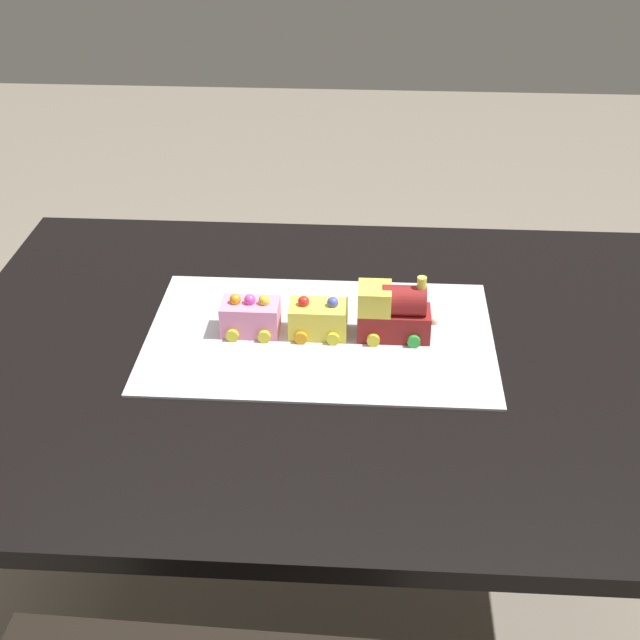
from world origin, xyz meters
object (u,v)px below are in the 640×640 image
dining_table (350,400)px  cake_car_tanker_lemon (318,319)px  cake_car_gondola_bubblegum (250,316)px  cake_locomotive (393,312)px

dining_table → cake_car_tanker_lemon: 0.16m
dining_table → cake_car_gondola_bubblegum: 0.23m
cake_locomotive → cake_car_tanker_lemon: (0.13, -0.00, -0.02)m
cake_car_tanker_lemon → cake_car_gondola_bubblegum: size_ratio=1.00×
dining_table → cake_car_gondola_bubblegum: bearing=-13.5°
cake_locomotive → cake_car_tanker_lemon: cake_locomotive is taller
cake_car_gondola_bubblegum → cake_locomotive: bearing=180.0°
cake_car_gondola_bubblegum → cake_car_tanker_lemon: bearing=180.0°
dining_table → cake_locomotive: (-0.07, -0.04, 0.16)m
cake_car_tanker_lemon → cake_car_gondola_bubblegum: same height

